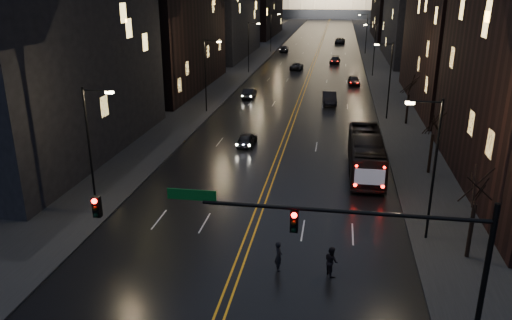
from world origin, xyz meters
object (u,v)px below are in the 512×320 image
at_px(oncoming_car_b, 249,93).
at_px(receding_car_a, 329,98).
at_px(bus, 366,154).
at_px(pedestrian_a, 279,256).
at_px(pedestrian_b, 331,261).
at_px(traffic_signal, 351,236).
at_px(oncoming_car_a, 247,139).

bearing_deg(oncoming_car_b, receding_car_a, 168.40).
bearing_deg(bus, pedestrian_a, -108.23).
relative_size(oncoming_car_b, pedestrian_b, 2.56).
relative_size(traffic_signal, receding_car_a, 3.44).
distance_m(bus, pedestrian_a, 17.66).
xyz_separation_m(bus, receding_car_a, (-3.64, 25.29, -0.76)).
bearing_deg(pedestrian_a, oncoming_car_b, -6.68).
bearing_deg(oncoming_car_a, pedestrian_a, 106.69).
bearing_deg(pedestrian_b, oncoming_car_a, -8.06).
bearing_deg(traffic_signal, oncoming_car_a, 109.10).
height_order(receding_car_a, pedestrian_a, pedestrian_a).
xyz_separation_m(oncoming_car_a, oncoming_car_b, (-3.62, 21.81, 0.05)).
xyz_separation_m(bus, pedestrian_b, (-2.52, -16.79, -0.74)).
height_order(traffic_signal, oncoming_car_b, traffic_signal).
distance_m(traffic_signal, bus, 22.15).
xyz_separation_m(oncoming_car_b, receding_car_a, (11.27, -2.06, 0.11)).
bearing_deg(oncoming_car_b, bus, 117.34).
height_order(receding_car_a, pedestrian_b, pedestrian_b).
bearing_deg(bus, oncoming_car_b, 118.27).
height_order(oncoming_car_a, oncoming_car_b, oncoming_car_b).
bearing_deg(pedestrian_b, traffic_signal, 158.56).
relative_size(bus, oncoming_car_b, 2.61).
height_order(oncoming_car_a, receding_car_a, receding_car_a).
relative_size(traffic_signal, pedestrian_a, 9.81).
xyz_separation_m(traffic_signal, oncoming_car_a, (-9.46, 27.34, -4.44)).
bearing_deg(receding_car_a, pedestrian_a, -96.41).
relative_size(traffic_signal, oncoming_car_b, 3.96).
bearing_deg(pedestrian_b, oncoming_car_b, -13.80).
relative_size(receding_car_a, pedestrian_b, 2.94).
height_order(bus, pedestrian_a, bus).
distance_m(oncoming_car_a, oncoming_car_b, 22.10).
distance_m(bus, oncoming_car_a, 12.60).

